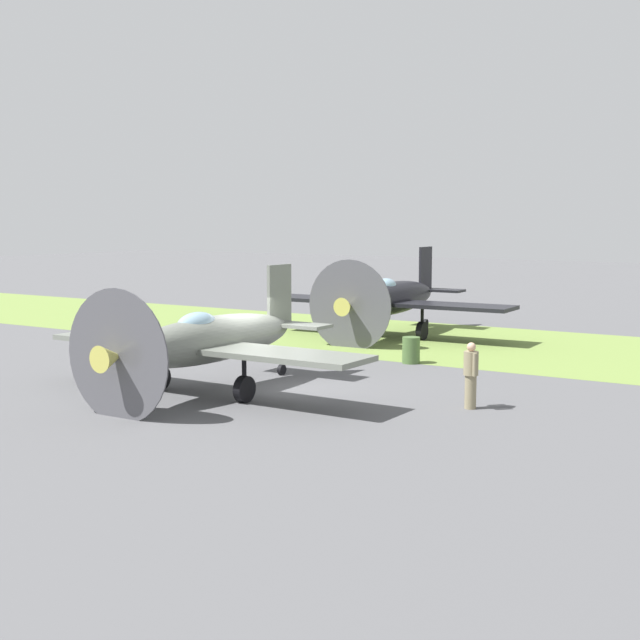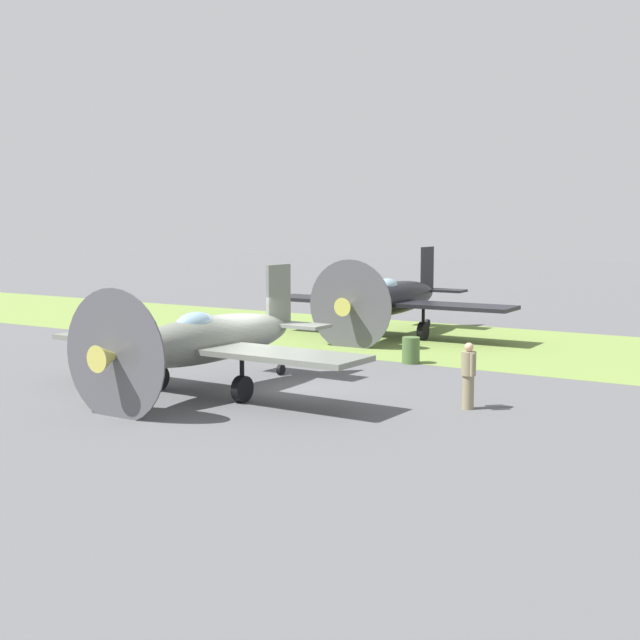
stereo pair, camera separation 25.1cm
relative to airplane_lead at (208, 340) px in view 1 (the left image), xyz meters
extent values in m
plane|color=#515154|center=(-0.79, -1.71, -1.52)|extent=(160.00, 160.00, 0.00)
cube|color=olive|center=(-0.79, -13.21, -1.52)|extent=(120.00, 11.00, 0.01)
ellipsoid|color=slate|center=(0.00, -0.16, 0.01)|extent=(1.37, 7.18, 1.31)
cube|color=slate|center=(0.00, 0.26, -0.15)|extent=(10.13, 1.88, 0.15)
cube|color=slate|center=(-0.03, -3.43, 0.95)|extent=(0.12, 1.16, 2.00)
cube|color=slate|center=(-0.03, -3.43, 0.11)|extent=(3.38, 0.98, 0.11)
cone|color=#B7B24C|center=(0.03, 3.68, 0.01)|extent=(0.68, 0.74, 0.67)
cylinder|color=#4C4C51|center=(0.03, 3.47, 0.01)|extent=(3.37, 0.07, 3.37)
ellipsoid|color=#8CB2C6|center=(0.00, 0.47, 0.46)|extent=(0.75, 1.48, 0.74)
cylinder|color=black|center=(-1.53, 0.38, -1.16)|extent=(0.24, 0.72, 0.72)
cylinder|color=black|center=(-1.53, 0.38, -0.66)|extent=(0.13, 0.13, 1.01)
cylinder|color=black|center=(1.53, 0.35, -1.16)|extent=(0.24, 0.72, 0.72)
cylinder|color=black|center=(1.53, 0.35, -0.66)|extent=(0.13, 0.13, 1.01)
cylinder|color=black|center=(-0.03, -3.54, -1.35)|extent=(0.13, 0.34, 0.34)
ellipsoid|color=black|center=(1.31, -13.61, 0.07)|extent=(1.62, 7.52, 1.36)
cube|color=black|center=(1.30, -13.17, -0.09)|extent=(10.62, 2.23, 0.15)
cube|color=black|center=(1.43, -17.02, 1.06)|extent=(0.15, 1.21, 2.09)
cube|color=black|center=(1.43, -17.02, 0.18)|extent=(3.55, 1.11, 0.11)
cone|color=#B7B24C|center=(1.18, -9.60, 0.07)|extent=(0.73, 0.79, 0.70)
cylinder|color=#4C4C51|center=(1.18, -9.82, 0.07)|extent=(3.52, 0.16, 3.52)
ellipsoid|color=#8CB2C6|center=(1.29, -12.95, 0.55)|extent=(0.82, 1.57, 0.77)
cylinder|color=black|center=(-0.30, -13.12, -1.15)|extent=(0.27, 0.76, 0.75)
cylinder|color=black|center=(-0.30, -13.12, -0.62)|extent=(0.13, 0.13, 1.06)
cylinder|color=black|center=(2.89, -13.01, -1.15)|extent=(0.27, 0.76, 0.75)
cylinder|color=black|center=(2.89, -13.01, -0.62)|extent=(0.13, 0.13, 1.06)
cylinder|color=black|center=(1.43, -17.13, -1.35)|extent=(0.14, 0.36, 0.35)
cylinder|color=#847A5B|center=(-6.95, -2.11, -1.08)|extent=(0.30, 0.30, 0.88)
cylinder|color=#847A5B|center=(-6.95, -2.11, -0.33)|extent=(0.38, 0.38, 0.62)
sphere|color=tan|center=(-6.95, -2.11, 0.09)|extent=(0.23, 0.23, 0.23)
cylinder|color=#847A5B|center=(-6.77, -2.30, -0.33)|extent=(0.11, 0.11, 0.59)
cylinder|color=#847A5B|center=(-7.12, -1.92, -0.33)|extent=(0.11, 0.11, 0.59)
cylinder|color=#476633|center=(-2.47, -7.72, -1.07)|extent=(0.60, 0.60, 0.90)
camera|label=1|loc=(-15.50, 18.78, 3.37)|focal=49.19mm
camera|label=2|loc=(-15.71, 18.65, 3.37)|focal=49.19mm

